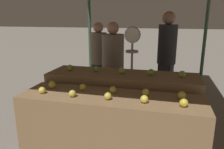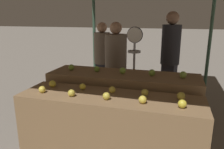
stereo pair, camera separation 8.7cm
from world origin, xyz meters
name	(u,v)px [view 2 (the right image)]	position (x,y,z in m)	size (l,w,h in m)	color
display_counter_front	(109,134)	(0.00, 0.00, 0.44)	(1.91, 0.55, 0.88)	olive
display_counter_back	(123,109)	(0.00, 0.60, 0.48)	(1.91, 0.55, 0.96)	olive
apple_front_0	(42,89)	(-0.72, -0.10, 0.91)	(0.07, 0.07, 0.07)	yellow
apple_front_1	(71,93)	(-0.37, -0.12, 0.91)	(0.07, 0.07, 0.07)	gold
apple_front_2	(106,96)	(0.00, -0.10, 0.91)	(0.08, 0.08, 0.08)	gold
apple_front_3	(143,100)	(0.36, -0.10, 0.92)	(0.08, 0.08, 0.08)	yellow
apple_front_4	(182,104)	(0.71, -0.10, 0.92)	(0.08, 0.08, 0.08)	gold
apple_front_5	(52,84)	(-0.72, 0.10, 0.92)	(0.08, 0.08, 0.08)	gold
apple_front_6	(83,87)	(-0.35, 0.11, 0.91)	(0.07, 0.07, 0.07)	gold
apple_front_7	(113,90)	(0.00, 0.10, 0.91)	(0.07, 0.07, 0.07)	yellow
apple_front_8	(145,93)	(0.35, 0.11, 0.91)	(0.07, 0.07, 0.07)	gold
apple_front_9	(181,96)	(0.71, 0.10, 0.92)	(0.08, 0.08, 0.08)	gold
apple_back_0	(71,67)	(-0.72, 0.59, 1.00)	(0.08, 0.08, 0.08)	#84AD3D
apple_back_1	(97,69)	(-0.36, 0.61, 1.00)	(0.07, 0.07, 0.07)	#7AA338
apple_back_2	(123,71)	(-0.01, 0.60, 1.00)	(0.08, 0.08, 0.08)	#84AD3D
apple_back_3	(152,73)	(0.36, 0.60, 1.00)	(0.08, 0.08, 0.08)	#84AD3D
apple_back_4	(183,75)	(0.73, 0.60, 1.01)	(0.08, 0.08, 0.08)	#8EB247
produce_scale	(134,55)	(0.01, 1.31, 1.09)	(0.25, 0.20, 1.52)	#99999E
person_vendor_at_scale	(116,61)	(-0.38, 1.63, 0.90)	(0.45, 0.45, 1.58)	#2D2D38
person_customer_left	(170,53)	(0.53, 2.09, 1.03)	(0.45, 0.45, 1.76)	#2D2D38
person_customer_right	(102,55)	(-0.83, 2.22, 0.90)	(0.34, 0.34, 1.56)	#2D2D38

